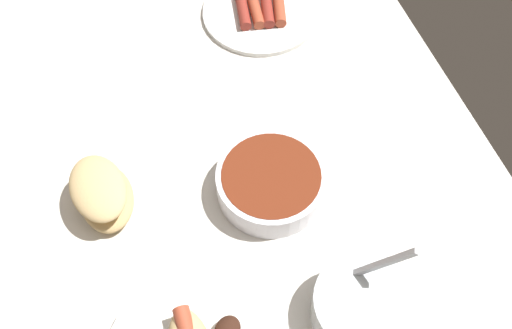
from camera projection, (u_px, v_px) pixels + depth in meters
ground_plane at (228, 176)px, 100.56cm from camera, size 120.00×90.00×3.00cm
bowl_coleslaw at (364, 307)px, 83.24cm from camera, size 14.89×14.89×16.09cm
bread_stack at (102, 192)px, 93.00cm from camera, size 13.75×10.12×7.20cm
bowl_chili at (271, 182)px, 94.94cm from camera, size 17.76×17.76×5.07cm
plate_sausages at (261, 11)px, 118.28cm from camera, size 23.42×23.42×3.23cm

